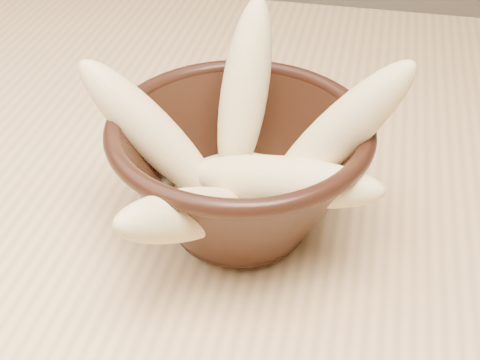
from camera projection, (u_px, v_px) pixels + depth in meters
name	position (u px, v px, depth m)	size (l,w,h in m)	color
table	(269.00, 253.00, 0.62)	(1.20, 0.80, 0.75)	#E1B07B
bowl	(240.00, 170.00, 0.49)	(0.19, 0.19, 0.10)	black
milk_puddle	(240.00, 197.00, 0.51)	(0.11, 0.11, 0.01)	#FBF0C9
banana_upright	(244.00, 93.00, 0.50)	(0.04, 0.04, 0.14)	#D6B97E
banana_left	(151.00, 132.00, 0.48)	(0.04, 0.04, 0.14)	#D6B97E
banana_right	(336.00, 136.00, 0.46)	(0.04, 0.04, 0.15)	#D6B97E
banana_across	(281.00, 181.00, 0.46)	(0.04, 0.04, 0.15)	#D6B97E
banana_front	(188.00, 214.00, 0.44)	(0.04, 0.04, 0.14)	#D6B97E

